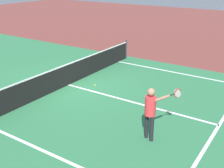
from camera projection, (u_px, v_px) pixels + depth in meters
ground_plane at (69, 85)px, 12.45m from camera, size 60.00×60.00×0.00m
court_surface_inbounds at (69, 85)px, 12.44m from camera, size 10.62×24.40×0.00m
line_service_near at (219, 125)px, 9.17m from camera, size 8.22×0.10×0.01m
line_center_service at (132, 102)px, 10.81m from camera, size 0.10×6.40×0.01m
net at (68, 74)px, 12.26m from camera, size 9.86×0.09×1.07m
player_near at (151, 108)px, 8.07m from camera, size 1.07×0.79×1.63m
tennis_ball_near_net at (95, 85)px, 12.32m from camera, size 0.07×0.07×0.07m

